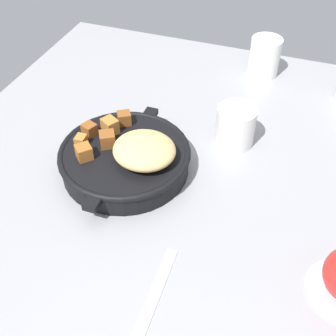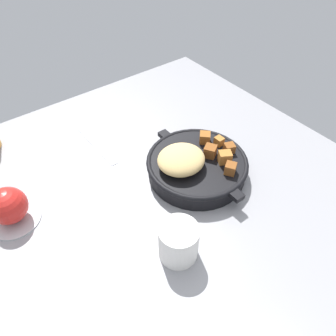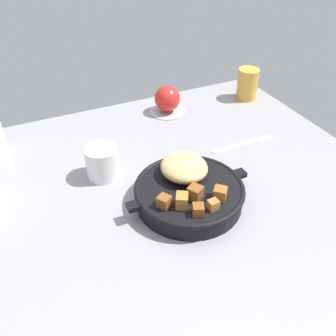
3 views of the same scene
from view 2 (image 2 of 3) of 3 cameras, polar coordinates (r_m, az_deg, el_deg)
The scene contains 6 objects.
ground_plane at distance 75.53cm, azimuth 1.71°, elevation -4.43°, with size 101.37×88.18×2.40cm, color gray.
cast_iron_skillet at distance 76.00cm, azimuth 4.88°, elevation 0.62°, with size 28.33×24.00×8.63cm.
saucer_plate at distance 76.43cm, azimuth -25.53°, elevation -8.03°, with size 10.94×10.94×0.60cm, color #B7BABF.
red_apple at distance 73.41cm, azimuth -26.54°, elevation -6.02°, with size 7.82×7.82×7.82cm, color red.
butter_knife at distance 87.55cm, azimuth -12.59°, elevation 3.97°, with size 18.50×1.60×0.36cm, color silver.
ceramic_mug_white at distance 61.56cm, azimuth 1.87°, elevation -12.99°, with size 7.61×7.61×7.90cm, color silver.
Camera 2 is at (-37.80, 31.56, 56.07)cm, focal length 34.33 mm.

